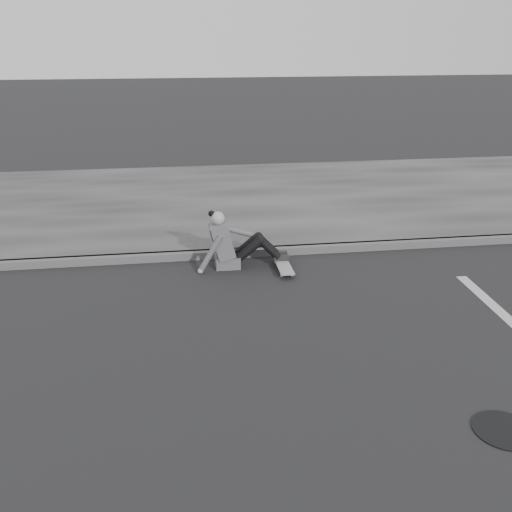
{
  "coord_description": "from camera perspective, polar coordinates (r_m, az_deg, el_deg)",
  "views": [
    {
      "loc": [
        -0.8,
        -5.68,
        3.28
      ],
      "look_at": [
        0.21,
        1.3,
        0.5
      ],
      "focal_mm": 40.0,
      "sensor_mm": 36.0,
      "label": 1
    }
  ],
  "objects": [
    {
      "name": "ground",
      "position": [
        6.6,
        -0.2,
        -8.26
      ],
      "size": [
        80.0,
        80.0,
        0.0
      ],
      "primitive_type": "plane",
      "color": "black",
      "rests_on": "ground"
    },
    {
      "name": "curb",
      "position": [
        8.9,
        -2.52,
        0.29
      ],
      "size": [
        24.0,
        0.16,
        0.12
      ],
      "primitive_type": "cube",
      "color": "#4D4D4D",
      "rests_on": "ground"
    },
    {
      "name": "sidewalk",
      "position": [
        11.75,
        -4.03,
        5.57
      ],
      "size": [
        24.0,
        6.0,
        0.12
      ],
      "primitive_type": "cube",
      "color": "#373737",
      "rests_on": "ground"
    },
    {
      "name": "manhole",
      "position": [
        5.69,
        23.58,
        -15.67
      ],
      "size": [
        0.55,
        0.55,
        0.01
      ],
      "primitive_type": "cylinder",
      "color": "black",
      "rests_on": "ground"
    },
    {
      "name": "skateboard",
      "position": [
        8.41,
        2.74,
        -0.93
      ],
      "size": [
        0.2,
        0.78,
        0.09
      ],
      "color": "gray",
      "rests_on": "ground"
    },
    {
      "name": "seated_woman",
      "position": [
        8.43,
        -2.45,
        1.25
      ],
      "size": [
        1.38,
        0.46,
        0.88
      ],
      "color": "#4F4F52",
      "rests_on": "ground"
    }
  ]
}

